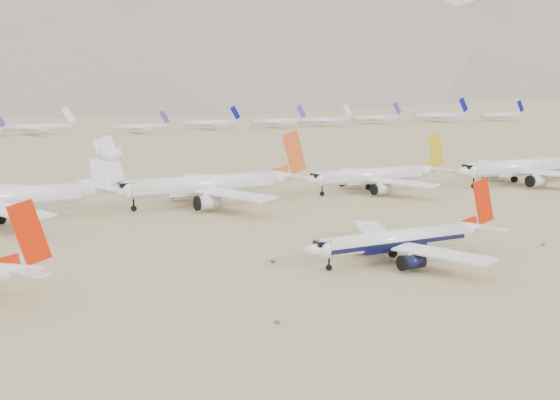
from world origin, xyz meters
TOP-DOWN VIEW (x-y plane):
  - ground at (0.00, 0.00)m, footprint 7000.00×7000.00m
  - main_airliner at (-7.93, 5.04)m, footprint 40.54×39.60m
  - row2_navy_widebody at (84.50, 65.43)m, footprint 53.23×52.05m
  - row2_gold_tail at (33.39, 74.01)m, footprint 47.26×46.22m
  - row2_orange_tail at (-18.69, 75.29)m, footprint 53.62×52.45m
  - row2_white_trijet at (-70.01, 77.28)m, footprint 54.79×53.55m
  - distant_storage_row at (57.02, 330.53)m, footprint 629.42×61.87m
  - foothills at (526.68, 1100.00)m, footprint 4637.50×1395.00m

SIDE VIEW (x-z plane):
  - ground at x=0.00m, z-range 0.00..0.00m
  - main_airliner at x=-7.93m, z-range -3.22..11.09m
  - distant_storage_row at x=57.02m, z-range -3.68..12.61m
  - row2_gold_tail at x=33.39m, z-range -3.71..13.12m
  - row2_navy_widebody at x=84.50m, z-range -4.18..14.76m
  - row2_orange_tail at x=-18.69m, z-range -4.20..14.93m
  - row2_white_trijet at x=-70.01m, z-range -4.09..15.33m
  - foothills at x=526.68m, z-range -10.35..144.65m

